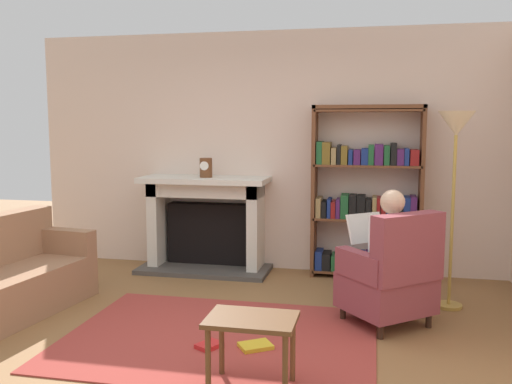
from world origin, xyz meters
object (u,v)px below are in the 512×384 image
(fireplace, at_px, (207,220))
(seated_reader, at_px, (383,250))
(mantel_clock, at_px, (206,168))
(armchair_reading, at_px, (392,276))
(bookshelf, at_px, (366,197))
(floor_lamp, at_px, (456,142))
(side_table, at_px, (252,329))

(fireplace, xyz_separation_m, seated_reader, (1.95, -1.35, 0.05))
(mantel_clock, height_order, seated_reader, mantel_clock)
(mantel_clock, bearing_deg, seated_reader, -33.02)
(fireplace, xyz_separation_m, armchair_reading, (2.03, -1.44, -0.15))
(bookshelf, bearing_deg, floor_lamp, -48.48)
(bookshelf, xyz_separation_m, floor_lamp, (0.77, -0.87, 0.63))
(armchair_reading, distance_m, floor_lamp, 1.35)
(seated_reader, bearing_deg, armchair_reading, 90.00)
(bookshelf, height_order, floor_lamp, bookshelf)
(armchair_reading, bearing_deg, seated_reader, -90.00)
(fireplace, relative_size, mantel_clock, 6.84)
(bookshelf, distance_m, floor_lamp, 1.32)
(mantel_clock, distance_m, side_table, 2.99)
(fireplace, distance_m, mantel_clock, 0.62)
(bookshelf, relative_size, floor_lamp, 1.05)
(mantel_clock, xyz_separation_m, bookshelf, (1.76, 0.14, -0.30))
(armchair_reading, relative_size, floor_lamp, 0.54)
(mantel_clock, bearing_deg, bookshelf, 4.40)
(bookshelf, bearing_deg, side_table, -103.09)
(side_table, bearing_deg, bookshelf, 76.91)
(bookshelf, xyz_separation_m, seated_reader, (0.16, -1.38, -0.26))
(side_table, bearing_deg, mantel_clock, 112.66)
(seated_reader, relative_size, side_table, 2.04)
(mantel_clock, height_order, side_table, mantel_clock)
(side_table, bearing_deg, seated_reader, 60.08)
(seated_reader, bearing_deg, floor_lamp, 179.70)
(fireplace, xyz_separation_m, bookshelf, (1.79, 0.03, 0.31))
(seated_reader, xyz_separation_m, side_table, (-0.81, -1.41, -0.22))
(fireplace, bearing_deg, armchair_reading, -35.40)
(seated_reader, relative_size, floor_lamp, 0.64)
(bookshelf, bearing_deg, armchair_reading, -80.83)
(fireplace, relative_size, floor_lamp, 0.83)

